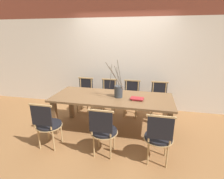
{
  "coord_description": "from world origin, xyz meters",
  "views": [
    {
      "loc": [
        0.71,
        -3.21,
        1.93
      ],
      "look_at": [
        0.0,
        0.0,
        0.9
      ],
      "focal_mm": 28.0,
      "sensor_mm": 36.0,
      "label": 1
    }
  ],
  "objects_px": {
    "chair_far_center": "(131,97)",
    "vase_centerpiece": "(118,91)",
    "dining_table": "(112,101)",
    "book_stack": "(137,99)",
    "chair_near_center": "(159,136)"
  },
  "relations": [
    {
      "from": "dining_table",
      "to": "vase_centerpiece",
      "type": "distance_m",
      "value": 0.25
    },
    {
      "from": "chair_near_center",
      "to": "vase_centerpiece",
      "type": "relative_size",
      "value": 1.17
    },
    {
      "from": "chair_far_center",
      "to": "book_stack",
      "type": "height_order",
      "value": "chair_far_center"
    },
    {
      "from": "chair_far_center",
      "to": "vase_centerpiece",
      "type": "relative_size",
      "value": 1.17
    },
    {
      "from": "dining_table",
      "to": "chair_near_center",
      "type": "distance_m",
      "value": 1.23
    },
    {
      "from": "chair_far_center",
      "to": "dining_table",
      "type": "bearing_deg",
      "value": 69.84
    },
    {
      "from": "vase_centerpiece",
      "to": "dining_table",
      "type": "bearing_deg",
      "value": -177.86
    },
    {
      "from": "chair_near_center",
      "to": "book_stack",
      "type": "relative_size",
      "value": 3.31
    },
    {
      "from": "dining_table",
      "to": "vase_centerpiece",
      "type": "xyz_separation_m",
      "value": [
        0.13,
        0.0,
        0.22
      ]
    },
    {
      "from": "dining_table",
      "to": "chair_far_center",
      "type": "relative_size",
      "value": 2.73
    },
    {
      "from": "dining_table",
      "to": "book_stack",
      "type": "relative_size",
      "value": 9.04
    },
    {
      "from": "dining_table",
      "to": "chair_near_center",
      "type": "height_order",
      "value": "chair_near_center"
    },
    {
      "from": "vase_centerpiece",
      "to": "chair_far_center",
      "type": "bearing_deg",
      "value": 78.02
    },
    {
      "from": "book_stack",
      "to": "vase_centerpiece",
      "type": "bearing_deg",
      "value": 169.29
    },
    {
      "from": "vase_centerpiece",
      "to": "book_stack",
      "type": "distance_m",
      "value": 0.4
    }
  ]
}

